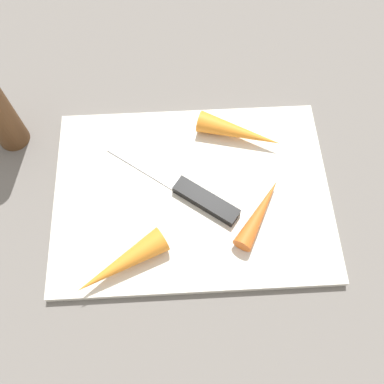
{
  "coord_description": "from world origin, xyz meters",
  "views": [
    {
      "loc": [
        -0.01,
        -0.23,
        0.5
      ],
      "look_at": [
        0.0,
        0.0,
        0.01
      ],
      "focal_mm": 38.33,
      "sensor_mm": 36.0,
      "label": 1
    }
  ],
  "objects_px": {
    "cutting_board": "(192,194)",
    "carrot_shortest": "(260,212)",
    "carrot_longest": "(239,132)",
    "knife": "(197,196)",
    "carrot_medium": "(121,264)"
  },
  "relations": [
    {
      "from": "cutting_board",
      "to": "carrot_shortest",
      "type": "xyz_separation_m",
      "value": [
        0.08,
        -0.04,
        0.02
      ]
    },
    {
      "from": "carrot_longest",
      "to": "cutting_board",
      "type": "bearing_deg",
      "value": -109.41
    },
    {
      "from": "carrot_longest",
      "to": "knife",
      "type": "bearing_deg",
      "value": -103.86
    },
    {
      "from": "carrot_shortest",
      "to": "knife",
      "type": "bearing_deg",
      "value": 101.92
    },
    {
      "from": "cutting_board",
      "to": "carrot_shortest",
      "type": "height_order",
      "value": "carrot_shortest"
    },
    {
      "from": "cutting_board",
      "to": "knife",
      "type": "bearing_deg",
      "value": -53.31
    },
    {
      "from": "cutting_board",
      "to": "carrot_medium",
      "type": "xyz_separation_m",
      "value": [
        -0.09,
        -0.1,
        0.02
      ]
    },
    {
      "from": "carrot_shortest",
      "to": "carrot_longest",
      "type": "bearing_deg",
      "value": 39.73
    },
    {
      "from": "carrot_medium",
      "to": "cutting_board",
      "type": "bearing_deg",
      "value": -162.76
    },
    {
      "from": "knife",
      "to": "carrot_longest",
      "type": "distance_m",
      "value": 0.11
    },
    {
      "from": "knife",
      "to": "carrot_shortest",
      "type": "relative_size",
      "value": 1.69
    },
    {
      "from": "knife",
      "to": "carrot_medium",
      "type": "bearing_deg",
      "value": 79.24
    },
    {
      "from": "knife",
      "to": "carrot_longest",
      "type": "height_order",
      "value": "carrot_longest"
    },
    {
      "from": "carrot_shortest",
      "to": "cutting_board",
      "type": "bearing_deg",
      "value": 98.32
    },
    {
      "from": "carrot_longest",
      "to": "carrot_shortest",
      "type": "bearing_deg",
      "value": -61.59
    }
  ]
}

